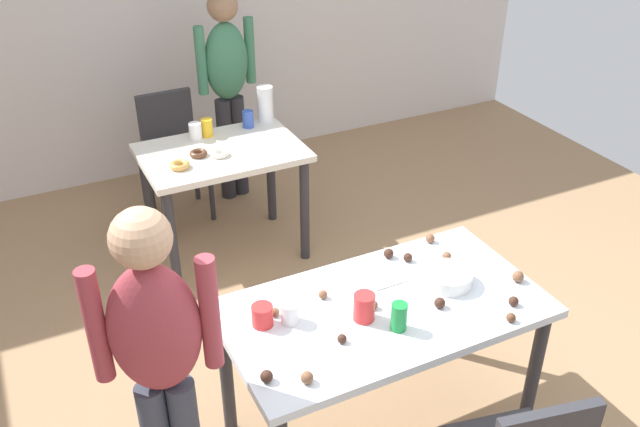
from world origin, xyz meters
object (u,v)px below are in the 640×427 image
person_adult_far (228,79)px  soda_can (399,317)px  mixing_bowl (448,277)px  pitcher_far (265,104)px  chair_far_table (173,148)px  person_girl_near (159,357)px  dining_table_near (383,323)px  dining_table_far (223,168)px

person_adult_far → soda_can: bearing=-95.1°
mixing_bowl → pitcher_far: (-0.03, 2.01, 0.09)m
chair_far_table → pitcher_far: size_ratio=3.62×
person_girl_near → mixing_bowl: bearing=2.7°
soda_can → pitcher_far: bearing=81.4°
soda_can → pitcher_far: size_ratio=0.51×
chair_far_table → pitcher_far: (0.54, -0.41, 0.37)m
dining_table_near → dining_table_far: (-0.11, 1.74, -0.03)m
chair_far_table → pitcher_far: 0.78m
dining_table_near → person_girl_near: (-0.96, -0.05, 0.24)m
person_girl_near → soda_can: (0.93, -0.10, -0.08)m
chair_far_table → person_girl_near: size_ratio=0.58×
mixing_bowl → pitcher_far: bearing=90.8°
pitcher_far → chair_far_table: bearing=142.8°
dining_table_far → pitcher_far: (0.41, 0.28, 0.25)m
dining_table_far → soda_can: 1.91m
person_girl_near → soda_can: size_ratio=12.26×
person_girl_near → person_adult_far: person_adult_far is taller
dining_table_near → mixing_bowl: mixing_bowl is taller
chair_far_table → soda_can: size_ratio=7.13×
chair_far_table → soda_can: 2.62m
soda_can → pitcher_far: pitcher_far is taller
person_adult_far → soda_can: (-0.23, -2.63, -0.10)m
person_adult_far → person_girl_near: bearing=-114.8°
person_adult_far → mixing_bowl: person_adult_far is taller
dining_table_near → chair_far_table: chair_far_table is taller
dining_table_far → pitcher_far: 0.55m
chair_far_table → mixing_bowl: 2.51m
person_adult_far → pitcher_far: bearing=-78.2°
person_girl_near → pitcher_far: person_girl_near is taller
person_girl_near → person_adult_far: 2.78m
mixing_bowl → chair_far_table: bearing=103.2°
chair_far_table → mixing_bowl: size_ratio=4.12×
dining_table_far → chair_far_table: 0.71m
dining_table_far → chair_far_table: bearing=100.7°
dining_table_far → person_adult_far: (0.32, 0.73, 0.29)m
dining_table_near → dining_table_far: bearing=93.5°
pitcher_far → dining_table_far: bearing=-145.6°
mixing_bowl → pitcher_far: 2.02m
dining_table_near → pitcher_far: size_ratio=5.65×
dining_table_far → person_girl_near: person_girl_near is taller
dining_table_far → mixing_bowl: (0.44, -1.73, 0.16)m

